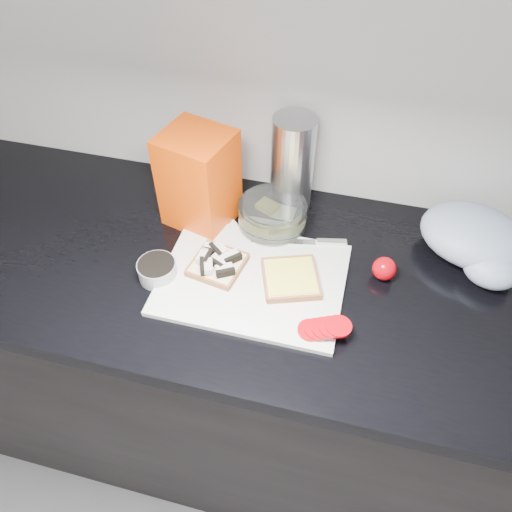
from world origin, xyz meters
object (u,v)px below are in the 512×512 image
at_px(cutting_board, 253,279).
at_px(bread_bag, 199,179).
at_px(glass_bowl, 272,216).
at_px(steel_canister, 292,164).

relative_size(cutting_board, bread_bag, 1.69).
bearing_deg(glass_bowl, cutting_board, -90.63).
xyz_separation_m(glass_bowl, steel_canister, (0.03, 0.09, 0.09)).
height_order(cutting_board, glass_bowl, glass_bowl).
relative_size(bread_bag, steel_canister, 0.96).
xyz_separation_m(cutting_board, glass_bowl, (0.00, 0.18, 0.03)).
distance_m(glass_bowl, steel_canister, 0.13).
xyz_separation_m(cutting_board, bread_bag, (-0.17, 0.17, 0.11)).
bearing_deg(cutting_board, bread_bag, 135.20).
xyz_separation_m(glass_bowl, bread_bag, (-0.18, -0.01, 0.08)).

